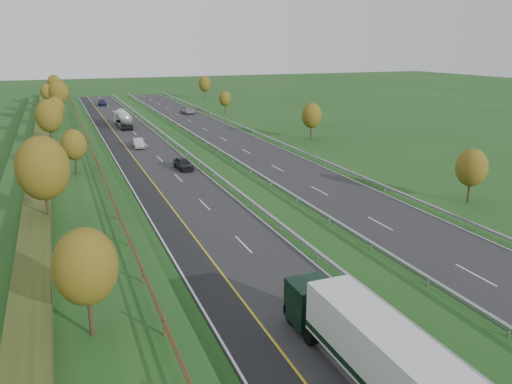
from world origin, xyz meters
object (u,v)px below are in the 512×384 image
Objects in this scene: car_dark_near at (183,163)px; car_small_far at (102,103)px; road_tanker at (123,118)px; car_silver_mid at (138,143)px; box_lorry at (384,361)px; car_oncoming at (187,111)px.

car_dark_near is 81.81m from car_small_far.
road_tanker is 23.25m from car_silver_mid.
box_lorry is at bearing -89.94° from road_tanker.
road_tanker is 2.43× the size of car_silver_mid.
car_oncoming is (18.15, 38.39, -0.06)m from car_silver_mid.
car_dark_near is 1.01× the size of car_silver_mid.
car_small_far is at bearing -62.84° from car_oncoming.
car_oncoming is at bearing -53.94° from car_small_far.
car_oncoming is (14.83, 55.95, -0.10)m from car_dark_near.
car_silver_mid reaches higher than car_oncoming.
car_silver_mid is (-3.32, 17.55, -0.04)m from car_dark_near.
car_dark_near is at bearing -86.54° from car_small_far.
road_tanker is at bearing -88.08° from car_small_far.
car_small_far is (-0.54, 130.98, -1.55)m from box_lorry.
car_small_far is at bearing 88.17° from car_dark_near.
road_tanker is 41.00m from car_small_far.
road_tanker is at bearing 90.10° from car_silver_mid.
car_silver_mid is at bearing 57.10° from car_oncoming.
road_tanker is (-0.09, 90.00, -0.47)m from box_lorry.
car_oncoming is (17.46, 15.17, -1.12)m from road_tanker.
box_lorry is at bearing 73.02° from car_oncoming.
car_small_far reaches higher than car_oncoming.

